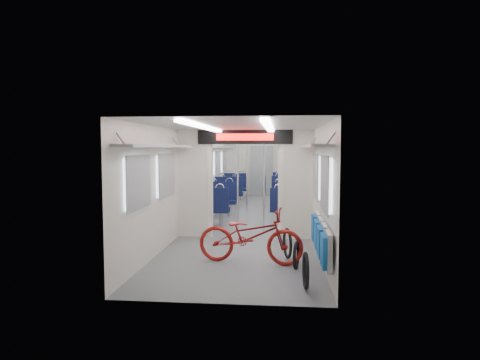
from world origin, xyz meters
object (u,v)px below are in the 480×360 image
at_px(bike_hoop_a, 306,272).
at_px(seat_bay_near_right, 287,201).
at_px(flip_bench, 320,238).
at_px(bike_hoop_c, 287,245).
at_px(stanchion_near_right, 264,182).
at_px(seat_bay_far_right, 286,187).
at_px(seat_bay_near_left, 216,201).
at_px(bicycle, 250,236).
at_px(seat_bay_far_left, 232,187).
at_px(bike_hoop_b, 296,257).
at_px(stanchion_far_left, 247,174).
at_px(stanchion_far_right, 265,173).
at_px(stanchion_near_left, 238,182).

relative_size(bike_hoop_a, seat_bay_near_right, 0.27).
bearing_deg(flip_bench, bike_hoop_c, 115.83).
height_order(bike_hoop_a, stanchion_near_right, stanchion_near_right).
height_order(seat_bay_near_right, seat_bay_far_right, seat_bay_far_right).
height_order(flip_bench, seat_bay_near_left, seat_bay_near_left).
bearing_deg(bicycle, seat_bay_far_left, 17.54).
bearing_deg(bike_hoop_b, seat_bay_near_right, 90.93).
bearing_deg(seat_bay_far_left, bicycle, -81.28).
height_order(flip_bench, stanchion_far_left, stanchion_far_left).
relative_size(bike_hoop_c, seat_bay_far_left, 0.26).
relative_size(bicycle, bike_hoop_a, 3.44).
xyz_separation_m(bike_hoop_c, stanchion_far_right, (-0.60, 5.80, 0.91)).
distance_m(bicycle, seat_bay_far_left, 7.87).
xyz_separation_m(flip_bench, stanchion_near_right, (-0.98, 3.34, 0.57)).
bearing_deg(bike_hoop_b, flip_bench, -42.92).
height_order(bicycle, bike_hoop_c, bicycle).
bearing_deg(bike_hoop_c, seat_bay_far_right, 89.58).
bearing_deg(seat_bay_far_right, bike_hoop_c, -90.42).
relative_size(seat_bay_near_right, stanchion_near_right, 0.83).
xyz_separation_m(stanchion_near_right, stanchion_far_right, (-0.09, 3.43, 0.00)).
distance_m(bike_hoop_c, stanchion_far_left, 5.64).
xyz_separation_m(flip_bench, seat_bay_far_left, (-2.29, 8.38, -0.04)).
xyz_separation_m(bike_hoop_c, seat_bay_near_left, (-1.82, 3.71, 0.29)).
height_order(bicycle, flip_bench, bicycle).
bearing_deg(bike_hoop_b, seat_bay_near_left, 113.97).
distance_m(seat_bay_near_left, stanchion_near_left, 1.68).
relative_size(seat_bay_far_right, stanchion_far_right, 0.97).
bearing_deg(stanchion_far_right, stanchion_near_right, -88.45).
bearing_deg(seat_bay_far_left, stanchion_near_right, -75.41).
distance_m(bike_hoop_c, seat_bay_far_left, 7.63).
distance_m(bike_hoop_a, bike_hoop_b, 0.96).
height_order(flip_bench, seat_bay_near_right, seat_bay_near_right).
distance_m(bicycle, stanchion_far_left, 5.88).
distance_m(stanchion_far_left, stanchion_far_right, 0.65).
height_order(bike_hoop_b, seat_bay_far_right, seat_bay_far_right).
bearing_deg(bike_hoop_c, stanchion_near_left, 115.41).
height_order(seat_bay_near_right, stanchion_far_right, stanchion_far_right).
xyz_separation_m(flip_bench, bike_hoop_b, (-0.34, 0.32, -0.38)).
bearing_deg(bike_hoop_c, bicycle, -149.06).
distance_m(bike_hoop_b, bike_hoop_c, 0.67).
bearing_deg(flip_bench, stanchion_near_right, 106.30).
height_order(bike_hoop_a, stanchion_far_left, stanchion_far_left).
bearing_deg(seat_bay_far_right, seat_bay_near_left, -117.01).
relative_size(bike_hoop_c, stanchion_near_left, 0.23).
bearing_deg(stanchion_near_right, seat_bay_near_right, 70.38).
bearing_deg(bike_hoop_c, flip_bench, -64.17).
relative_size(flip_bench, bike_hoop_c, 3.92).
bearing_deg(seat_bay_near_left, stanchion_far_right, 59.70).
bearing_deg(flip_bench, stanchion_far_right, 98.98).
height_order(seat_bay_far_left, stanchion_near_left, stanchion_near_left).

